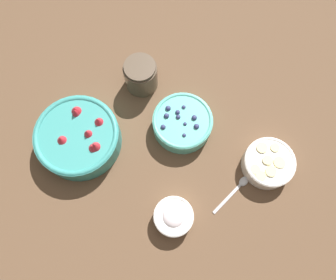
{
  "coord_description": "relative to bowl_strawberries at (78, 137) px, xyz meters",
  "views": [
    {
      "loc": [
        -0.24,
        0.15,
        0.9
      ],
      "look_at": [
        -0.02,
        -0.02,
        0.04
      ],
      "focal_mm": 35.0,
      "sensor_mm": 36.0,
      "label": 1
    }
  ],
  "objects": [
    {
      "name": "bowl_bananas",
      "position": [
        -0.37,
        -0.37,
        -0.01
      ],
      "size": [
        0.14,
        0.14,
        0.05
      ],
      "color": "white",
      "rests_on": "ground_plane"
    },
    {
      "name": "bowl_strawberries",
      "position": [
        0.0,
        0.0,
        0.0
      ],
      "size": [
        0.23,
        0.23,
        0.09
      ],
      "color": "teal",
      "rests_on": "ground_plane"
    },
    {
      "name": "ground_plane",
      "position": [
        -0.14,
        -0.17,
        -0.04
      ],
      "size": [
        4.0,
        4.0,
        0.0
      ],
      "primitive_type": "plane",
      "color": "brown"
    },
    {
      "name": "bowl_cream",
      "position": [
        -0.33,
        -0.08,
        -0.01
      ],
      "size": [
        0.1,
        0.1,
        0.05
      ],
      "color": "white",
      "rests_on": "ground_plane"
    },
    {
      "name": "jar_chocolate",
      "position": [
        0.05,
        -0.25,
        0.0
      ],
      "size": [
        0.1,
        0.1,
        0.1
      ],
      "color": "brown",
      "rests_on": "ground_plane"
    },
    {
      "name": "spoon",
      "position": [
        -0.37,
        -0.27,
        -0.04
      ],
      "size": [
        0.03,
        0.14,
        0.01
      ],
      "color": "#B2B2B7",
      "rests_on": "ground_plane"
    },
    {
      "name": "bowl_blueberries",
      "position": [
        -0.13,
        -0.26,
        -0.01
      ],
      "size": [
        0.17,
        0.17,
        0.06
      ],
      "color": "#56B7A8",
      "rests_on": "ground_plane"
    }
  ]
}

